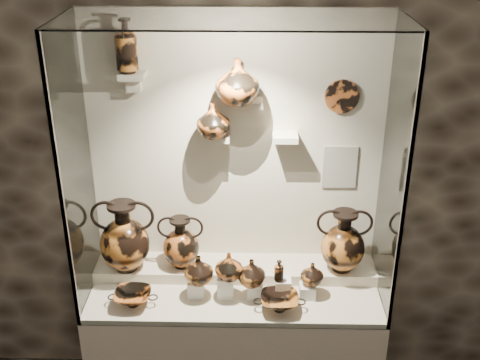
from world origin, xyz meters
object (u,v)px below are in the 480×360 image
Objects in this scene: jug_e at (312,274)px; kylix_left at (133,297)px; amphora_left at (124,236)px; jug_b at (229,266)px; amphora_right at (343,241)px; jug_a at (199,269)px; jug_c at (252,272)px; kylix_right at (280,301)px; amphora_mid at (181,242)px; lekythos_small at (279,269)px; ovoid_vase_a at (213,120)px; lekythos_tall at (126,43)px; ovoid_vase_b at (237,81)px.

jug_e reaches higher than kylix_left.
jug_b is (0.62, -0.18, -0.08)m from amphora_left.
amphora_right is 2.24× the size of jug_a.
amphora_left is 0.78m from jug_c.
jug_c is 1.20× the size of jug_e.
kylix_right is (-0.19, -0.14, -0.09)m from jug_e.
jug_e is at bearing -36.77° from amphora_mid.
ovoid_vase_a is (-0.37, 0.26, 0.79)m from lekythos_small.
jug_a is 0.65m from jug_e.
jug_e reaches higher than kylix_right.
amphora_right is 1.22× the size of lekythos_tall.
lekythos_small is (0.45, 0.00, 0.01)m from jug_a.
jug_b is at bearing -105.22° from ovoid_vase_b.
kylix_left is at bearing -89.76° from lekythos_tall.
amphora_mid is at bearing -175.60° from amphora_right.
jug_a is 1.18× the size of lekythos_small.
jug_b is 0.57m from kylix_left.
jug_a is 0.30m from jug_c.
jug_a is 0.84m from ovoid_vase_a.
ovoid_vase_b is (0.66, 0.06, 0.92)m from amphora_left.
kylix_right is at bearing -21.19° from ovoid_vase_a.
jug_c is at bearing -50.26° from amphora_mid.
ovoid_vase_b reaches higher than kylix_right.
jug_e is 0.93× the size of lekythos_small.
amphora_left reaches higher than jug_c.
lekythos_small is (0.90, -0.18, -0.10)m from amphora_left.
jug_b is at bearing 163.34° from jug_c.
lekythos_small is at bearing 6.61° from jug_a.
jug_a is at bearing 155.22° from kylix_right.
amphora_mid is 1.87× the size of jug_a.
amphora_left is 1.59× the size of kylix_right.
amphora_right is 2.63× the size of lekythos_small.
ovoid_vase_a reaches higher than jug_e.
lekythos_tall reaches higher than amphora_right.
jug_c is at bearing -154.20° from amphora_right.
lekythos_tall is at bearing 43.31° from amphora_left.
amphora_right is at bearing -10.71° from amphora_left.
jug_e is (0.47, 0.03, -0.06)m from jug_b.
jug_c is at bearing 21.57° from jug_b.
lekythos_small is at bearing -11.74° from ovoid_vase_a.
kylix_left is (-0.67, -0.08, -0.12)m from jug_c.
jug_b is at bearing -157.89° from amphora_right.
kylix_right is at bearing -51.19° from jug_c.
jug_a is (-0.83, -0.20, -0.08)m from amphora_right.
ovoid_vase_a is at bearing 123.87° from kylix_right.
kylix_left is 0.97× the size of kylix_right.
amphora_mid reaches higher than jug_c.
lekythos_small is at bearing 80.26° from kylix_right.
jug_c is 0.88m from ovoid_vase_a.
jug_a is 1.05× the size of jug_b.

